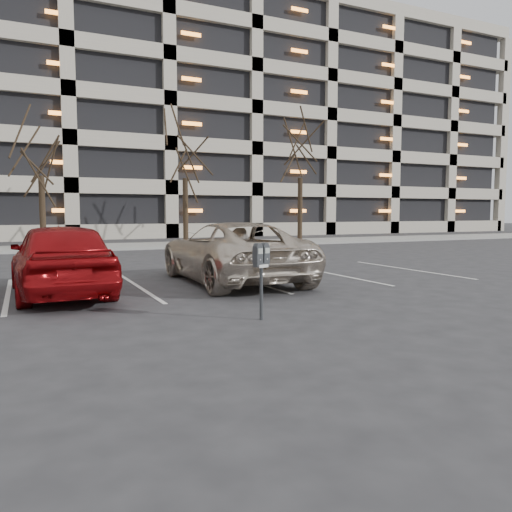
# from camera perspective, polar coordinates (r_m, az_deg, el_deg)

# --- Properties ---
(ground) EXTENTS (140.00, 140.00, 0.00)m
(ground) POSITION_cam_1_polar(r_m,az_deg,el_deg) (10.55, -3.32, -4.68)
(ground) COLOR #28282B
(ground) RESTS_ON ground
(sidewalk) EXTENTS (80.00, 4.00, 0.12)m
(sidewalk) POSITION_cam_1_polar(r_m,az_deg,el_deg) (26.01, -16.46, 1.02)
(sidewalk) COLOR gray
(sidewalk) RESTS_ON ground
(stall_lines) EXTENTS (16.90, 5.20, 0.00)m
(stall_lines) POSITION_cam_1_polar(r_m,az_deg,el_deg) (12.34, -13.37, -3.37)
(stall_lines) COLOR silver
(stall_lines) RESTS_ON ground
(parking_garage) EXTENTS (52.00, 20.00, 19.00)m
(parking_garage) POSITION_cam_1_polar(r_m,az_deg,el_deg) (46.90, -5.09, 14.17)
(parking_garage) COLOR black
(parking_garage) RESTS_ON ground
(tree_b) EXTENTS (3.41, 3.41, 7.76)m
(tree_b) POSITION_cam_1_polar(r_m,az_deg,el_deg) (25.97, -23.51, 13.08)
(tree_b) COLOR black
(tree_b) RESTS_ON ground
(tree_c) EXTENTS (3.49, 3.49, 7.93)m
(tree_c) POSITION_cam_1_polar(r_m,az_deg,el_deg) (27.13, -8.16, 13.34)
(tree_c) COLOR black
(tree_c) RESTS_ON ground
(tree_d) EXTENTS (3.70, 3.70, 8.41)m
(tree_d) POSITION_cam_1_polar(r_m,az_deg,el_deg) (29.96, 5.11, 13.24)
(tree_d) COLOR black
(tree_d) RESTS_ON ground
(parking_meter) EXTENTS (0.34, 0.23, 1.25)m
(parking_meter) POSITION_cam_1_polar(r_m,az_deg,el_deg) (8.17, 0.61, -0.72)
(parking_meter) COLOR black
(parking_meter) RESTS_ON ground
(suv_silver) EXTENTS (2.64, 5.55, 1.54)m
(suv_silver) POSITION_cam_1_polar(r_m,az_deg,el_deg) (12.73, -2.76, 0.45)
(suv_silver) COLOR beige
(suv_silver) RESTS_ON ground
(car_red) EXTENTS (2.06, 4.76, 1.60)m
(car_red) POSITION_cam_1_polar(r_m,az_deg,el_deg) (11.43, -21.42, -0.24)
(car_red) COLOR maroon
(car_red) RESTS_ON ground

